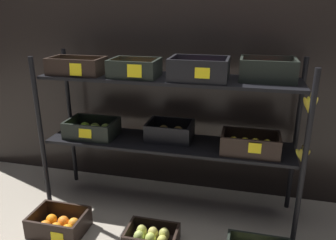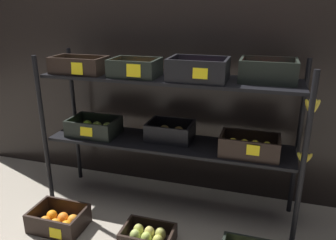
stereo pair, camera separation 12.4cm
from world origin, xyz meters
name	(u,v)px [view 1 (the left image)]	position (x,y,z in m)	size (l,w,h in m)	color
ground_plane	(168,206)	(0.00, 0.00, 0.00)	(10.00, 10.00, 0.00)	gray
storefront_wall	(181,56)	(0.00, 0.40, 1.06)	(4.11, 0.12, 2.11)	black
display_rack	(171,108)	(0.02, -0.01, 0.77)	(1.83, 0.43, 1.11)	black
crate_ground_orange	(59,224)	(-0.63, -0.45, 0.05)	(0.35, 0.26, 0.14)	black
crate_ground_pear	(152,237)	(0.00, -0.43, 0.05)	(0.32, 0.23, 0.11)	black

